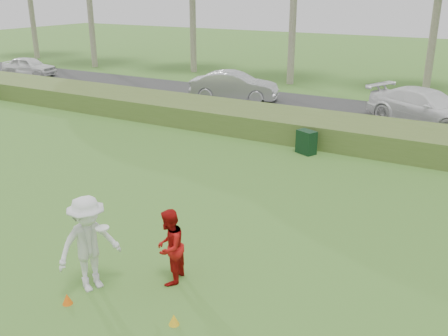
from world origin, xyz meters
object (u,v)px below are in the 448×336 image
Objects in this scene: cone_yellow at (174,319)px; car_mid at (234,86)px; player_white at (89,244)px; car_left at (29,66)px; car_right at (426,108)px; cone_orange at (67,299)px; player_red at (169,247)px; utility_cabinet at (306,142)px.

car_mid reaches higher than cone_yellow.
car_mid is at bearing 41.65° from player_white.
car_right reaches higher than car_left.
car_left is (-24.39, 17.32, 0.59)m from cone_yellow.
car_left is (-22.22, 17.83, 0.59)m from cone_orange.
player_white reaches higher than player_red.
utility_cabinet is at bearing -117.53° from car_left.
cone_yellow is at bearing -57.42° from utility_cabinet.
player_red is at bearing 127.90° from cone_yellow.
player_white is 28.11m from car_left.
car_right is (2.49, 15.84, 0.02)m from player_red.
car_mid reaches higher than cone_orange.
cone_yellow is at bearing -136.67° from car_left.
utility_cabinet is at bearing 177.37° from car_right.
car_right is (3.74, 16.83, -0.18)m from player_white.
car_left is 0.70× the size of car_right.
car_right is (1.60, 16.99, 0.73)m from cone_yellow.
player_white reaches higher than car_right.
player_white is 10.54m from utility_cabinet.
cone_yellow is at bearing -170.89° from car_mid.
cone_yellow is 0.25× the size of utility_cabinet.
utility_cabinet is at bearing 86.79° from cone_orange.
car_right is (3.77, 17.49, 0.73)m from cone_orange.
player_white is at bearing -176.77° from car_mid.
player_red is 1.86× the size of utility_cabinet.
player_red is 0.43× the size of car_left.
player_white is 17.24m from car_right.
player_white is at bearing 86.78° from cone_orange.
car_left is 16.19m from car_mid.
player_white reaches higher than car_left.
car_mid is at bearing -101.43° from car_left.
car_left is 26.00m from car_right.
player_white is 1.12m from cone_orange.
utility_cabinet is at bearing 98.24° from cone_yellow.
player_red is (1.25, 0.99, -0.20)m from player_white.
cone_orange is 1.01× the size of cone_yellow.
car_left reaches higher than cone_orange.
cone_orange is at bearing -161.08° from player_white.
utility_cabinet is 9.39m from car_mid.
car_right reaches higher than car_mid.
cone_orange is (-1.28, -1.65, -0.70)m from player_red.
cone_orange is at bearing -166.82° from cone_yellow.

